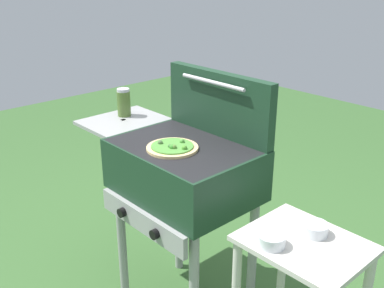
{
  "coord_description": "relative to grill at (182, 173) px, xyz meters",
  "views": [
    {
      "loc": [
        1.42,
        -1.26,
        1.66
      ],
      "look_at": [
        0.05,
        0.0,
        0.92
      ],
      "focal_mm": 42.72,
      "sensor_mm": 36.0,
      "label": 1
    }
  ],
  "objects": [
    {
      "name": "grill",
      "position": [
        0.0,
        0.0,
        0.0
      ],
      "size": [
        0.96,
        0.53,
        0.9
      ],
      "color": "#193823",
      "rests_on": "ground_plane"
    },
    {
      "name": "grill_lid_open",
      "position": [
        0.01,
        0.22,
        0.3
      ],
      "size": [
        0.63,
        0.08,
        0.3
      ],
      "color": "#193823",
      "rests_on": "grill"
    },
    {
      "name": "pizza_veggie",
      "position": [
        0.02,
        -0.07,
        0.15
      ],
      "size": [
        0.23,
        0.23,
        0.03
      ],
      "color": "#E0C17F",
      "rests_on": "grill"
    },
    {
      "name": "sauce_jar",
      "position": [
        -0.52,
        0.05,
        0.22
      ],
      "size": [
        0.07,
        0.07,
        0.15
      ],
      "color": "#4C6B2D",
      "rests_on": "grill"
    },
    {
      "name": "prep_table",
      "position": [
        0.67,
        0.0,
        -0.24
      ],
      "size": [
        0.44,
        0.36,
        0.72
      ],
      "color": "beige",
      "rests_on": "ground_plane"
    },
    {
      "name": "topping_bowl_near",
      "position": [
        0.61,
        -0.11,
        -0.02
      ],
      "size": [
        0.1,
        0.1,
        0.04
      ],
      "color": "silver",
      "rests_on": "prep_table"
    },
    {
      "name": "topping_bowl_far",
      "position": [
        0.67,
        0.07,
        -0.02
      ],
      "size": [
        0.1,
        0.1,
        0.04
      ],
      "color": "silver",
      "rests_on": "prep_table"
    }
  ]
}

